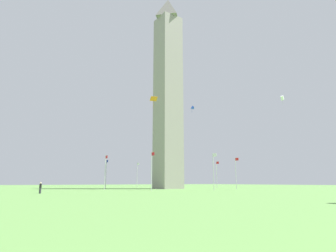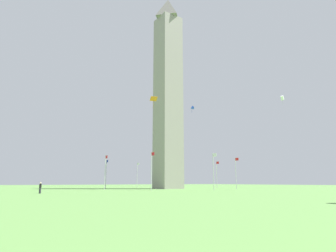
% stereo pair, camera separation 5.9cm
% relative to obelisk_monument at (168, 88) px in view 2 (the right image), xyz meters
% --- Properties ---
extents(ground_plane, '(260.00, 260.00, 0.00)m').
position_rel_obelisk_monument_xyz_m(ground_plane, '(0.00, 0.00, -26.39)').
color(ground_plane, '#609347').
extents(obelisk_monument, '(5.81, 5.81, 52.78)m').
position_rel_obelisk_monument_xyz_m(obelisk_monument, '(0.00, 0.00, 0.00)').
color(obelisk_monument, gray).
rests_on(obelisk_monument, ground).
extents(flagpole_n, '(1.12, 0.14, 7.49)m').
position_rel_obelisk_monument_xyz_m(flagpole_n, '(16.68, 0.00, -22.26)').
color(flagpole_n, silver).
rests_on(flagpole_n, ground).
extents(flagpole_ne, '(1.12, 0.14, 7.49)m').
position_rel_obelisk_monument_xyz_m(flagpole_ne, '(11.81, 11.75, -22.26)').
color(flagpole_ne, silver).
rests_on(flagpole_ne, ground).
extents(flagpole_e, '(1.12, 0.14, 7.49)m').
position_rel_obelisk_monument_xyz_m(flagpole_e, '(0.06, 16.62, -22.26)').
color(flagpole_e, silver).
rests_on(flagpole_e, ground).
extents(flagpole_se, '(1.12, 0.14, 7.49)m').
position_rel_obelisk_monument_xyz_m(flagpole_se, '(-11.69, 11.75, -22.26)').
color(flagpole_se, silver).
rests_on(flagpole_se, ground).
extents(flagpole_s, '(1.12, 0.14, 7.49)m').
position_rel_obelisk_monument_xyz_m(flagpole_s, '(-16.55, 0.00, -22.26)').
color(flagpole_s, silver).
rests_on(flagpole_s, ground).
extents(flagpole_sw, '(1.12, 0.14, 7.49)m').
position_rel_obelisk_monument_xyz_m(flagpole_sw, '(-11.69, -11.75, -22.26)').
color(flagpole_sw, silver).
rests_on(flagpole_sw, ground).
extents(flagpole_w, '(1.12, 0.14, 7.49)m').
position_rel_obelisk_monument_xyz_m(flagpole_w, '(0.06, -16.62, -22.26)').
color(flagpole_w, silver).
rests_on(flagpole_w, ground).
extents(flagpole_nw, '(1.12, 0.14, 7.49)m').
position_rel_obelisk_monument_xyz_m(flagpole_nw, '(11.81, -11.75, -22.26)').
color(flagpole_nw, silver).
rests_on(flagpole_nw, ground).
extents(person_black_shirt, '(0.32, 0.32, 1.60)m').
position_rel_obelisk_monument_xyz_m(person_black_shirt, '(14.88, -32.06, -25.60)').
color(person_black_shirt, '#2D2D38').
rests_on(person_black_shirt, ground).
extents(kite_orange_diamond, '(1.82, 1.92, 2.56)m').
position_rel_obelisk_monument_xyz_m(kite_orange_diamond, '(5.89, -7.91, -5.96)').
color(kite_orange_diamond, orange).
extents(kite_white_box, '(0.82, 1.09, 2.01)m').
position_rel_obelisk_monument_xyz_m(kite_white_box, '(23.69, 14.82, -6.37)').
color(kite_white_box, white).
extents(kite_blue_delta, '(0.95, 1.13, 1.69)m').
position_rel_obelisk_monument_xyz_m(kite_blue_delta, '(11.20, -1.01, -8.28)').
color(kite_blue_delta, blue).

